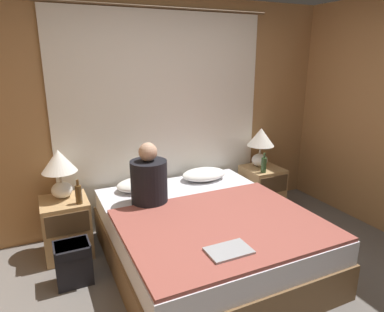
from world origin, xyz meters
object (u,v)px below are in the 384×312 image
laptop_on_bed (229,251)px  nightstand_right (262,189)px  backpack_on_floor (73,261)px  lamp_right (261,142)px  person_left_in_bed (149,180)px  nightstand_left (67,227)px  beer_bottle_on_left_stand (79,194)px  pillow_right (204,174)px  lamp_left (59,167)px  beer_bottle_on_right_stand (264,165)px  pillow_left (141,184)px  bed (205,237)px

laptop_on_bed → nightstand_right: bearing=46.6°
nightstand_right → backpack_on_floor: bearing=-167.7°
lamp_right → person_left_in_bed: (-1.56, -0.40, -0.11)m
nightstand_left → backpack_on_floor: nightstand_left is taller
beer_bottle_on_left_stand → lamp_right: bearing=5.6°
nightstand_left → lamp_right: bearing=1.9°
nightstand_left → beer_bottle_on_left_stand: (0.13, -0.14, 0.38)m
lamp_right → nightstand_left: bearing=-178.1°
nightstand_left → pillow_right: 1.56m
backpack_on_floor → lamp_left: bearing=89.5°
pillow_right → beer_bottle_on_right_stand: beer_bottle_on_right_stand is taller
laptop_on_bed → pillow_right: bearing=69.4°
laptop_on_bed → beer_bottle_on_left_stand: bearing=123.7°
lamp_right → beer_bottle_on_left_stand: size_ratio=2.03×
nightstand_left → lamp_left: 0.60m
backpack_on_floor → pillow_left: bearing=35.7°
bed → pillow_right: 0.91m
bed → beer_bottle_on_left_stand: (-1.03, 0.57, 0.40)m
nightstand_left → nightstand_right: (2.31, 0.00, 0.00)m
nightstand_left → person_left_in_bed: person_left_in_bed is taller
bed → backpack_on_floor: size_ratio=5.28×
beer_bottle_on_left_stand → backpack_on_floor: beer_bottle_on_left_stand is taller
beer_bottle_on_right_stand → pillow_right: bearing=164.0°
pillow_left → beer_bottle_on_left_stand: (-0.65, -0.20, 0.08)m
lamp_left → person_left_in_bed: bearing=-28.1°
lamp_right → person_left_in_bed: bearing=-165.6°
nightstand_right → beer_bottle_on_right_stand: size_ratio=2.40×
nightstand_left → backpack_on_floor: (-0.01, -0.51, -0.07)m
bed → laptop_on_bed: 0.79m
nightstand_right → pillow_left: size_ratio=1.09×
nightstand_left → person_left_in_bed: size_ratio=0.94×
pillow_right → beer_bottle_on_left_stand: (-1.40, -0.20, 0.08)m
beer_bottle_on_left_stand → beer_bottle_on_right_stand: (2.09, 0.00, -0.00)m
lamp_left → beer_bottle_on_left_stand: (0.13, -0.22, -0.22)m
bed → person_left_in_bed: size_ratio=3.28×
nightstand_left → beer_bottle_on_left_stand: bearing=-47.1°
lamp_right → laptop_on_bed: bearing=-131.9°
person_left_in_bed → beer_bottle_on_right_stand: 1.48m
beer_bottle_on_right_stand → laptop_on_bed: (-1.24, -1.27, -0.10)m
beer_bottle_on_left_stand → lamp_left: bearing=120.7°
pillow_right → person_left_in_bed: person_left_in_bed is taller
nightstand_left → nightstand_right: size_ratio=1.00×
bed → beer_bottle_on_right_stand: size_ratio=8.37×
pillow_left → lamp_right: bearing=0.7°
laptop_on_bed → backpack_on_floor: 1.38m
nightstand_right → pillow_right: size_ratio=1.09×
lamp_right → pillow_right: (-0.78, -0.02, -0.30)m
nightstand_left → lamp_right: lamp_right is taller
pillow_right → beer_bottle_on_right_stand: (0.68, -0.20, 0.08)m
lamp_right → backpack_on_floor: size_ratio=1.28×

